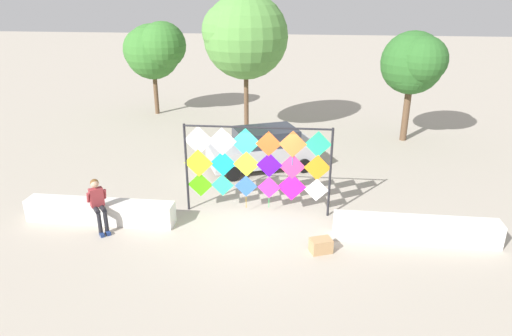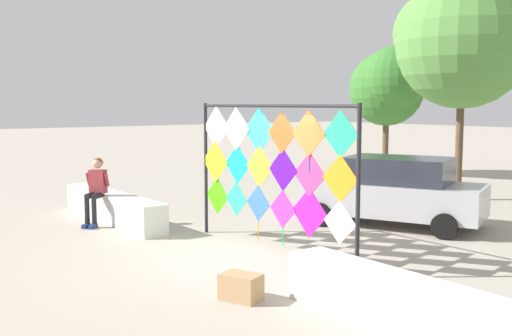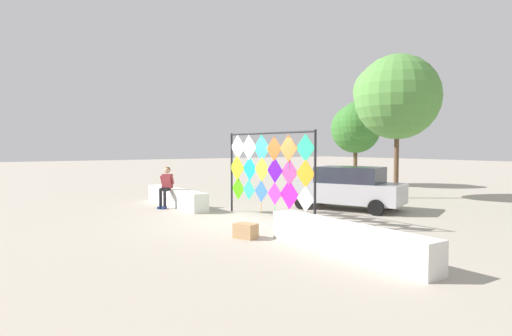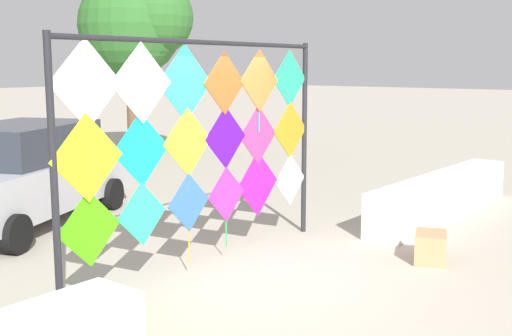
{
  "view_description": "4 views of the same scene",
  "coord_description": "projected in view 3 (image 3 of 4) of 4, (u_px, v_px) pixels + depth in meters",
  "views": [
    {
      "loc": [
        1.45,
        -11.33,
        6.23
      ],
      "look_at": [
        0.0,
        0.63,
        1.48
      ],
      "focal_mm": 31.71,
      "sensor_mm": 36.0,
      "label": 1
    },
    {
      "loc": [
        8.33,
        -5.85,
        2.68
      ],
      "look_at": [
        0.11,
        0.38,
        1.57
      ],
      "focal_mm": 41.61,
      "sensor_mm": 36.0,
      "label": 2
    },
    {
      "loc": [
        10.74,
        -6.86,
        2.26
      ],
      "look_at": [
        0.24,
        0.18,
        1.62
      ],
      "focal_mm": 30.25,
      "sensor_mm": 36.0,
      "label": 3
    },
    {
      "loc": [
        -5.43,
        -4.27,
        2.4
      ],
      "look_at": [
        0.61,
        0.5,
        1.16
      ],
      "focal_mm": 44.94,
      "sensor_mm": 36.0,
      "label": 4
    }
  ],
  "objects": [
    {
      "name": "ground",
      "position": [
        246.0,
        222.0,
        12.84
      ],
      "size": [
        120.0,
        120.0,
        0.0
      ],
      "primitive_type": "plane",
      "color": "#ADA393"
    },
    {
      "name": "plaza_ledge_left",
      "position": [
        176.0,
        197.0,
        16.26
      ],
      "size": [
        4.3,
        0.57,
        0.65
      ],
      "primitive_type": "cube",
      "color": "silver",
      "rests_on": "ground"
    },
    {
      "name": "plaza_ledge_right",
      "position": [
        345.0,
        239.0,
        8.99
      ],
      "size": [
        4.3,
        0.57,
        0.65
      ],
      "primitive_type": "cube",
      "color": "silver",
      "rests_on": "ground"
    },
    {
      "name": "kite_display_rack",
      "position": [
        267.0,
        166.0,
        13.19
      ],
      "size": [
        4.29,
        0.16,
        2.7
      ],
      "color": "#232328",
      "rests_on": "ground"
    },
    {
      "name": "seated_vendor",
      "position": [
        166.0,
        184.0,
        15.77
      ],
      "size": [
        0.69,
        0.72,
        1.5
      ],
      "color": "black",
      "rests_on": "ground"
    },
    {
      "name": "parked_car",
      "position": [
        347.0,
        188.0,
        15.41
      ],
      "size": [
        4.28,
        3.14,
        1.53
      ],
      "color": "#B7B7BC",
      "rests_on": "ground"
    },
    {
      "name": "cardboard_box_large",
      "position": [
        246.0,
        231.0,
        10.58
      ],
      "size": [
        0.64,
        0.54,
        0.36
      ],
      "primitive_type": "cube",
      "rotation": [
        0.0,
        0.0,
        0.39
      ],
      "color": "tan",
      "rests_on": "ground"
    },
    {
      "name": "tree_broadleaf",
      "position": [
        356.0,
        127.0,
        24.74
      ],
      "size": [
        3.39,
        2.94,
        4.83
      ],
      "color": "brown",
      "rests_on": "ground"
    },
    {
      "name": "tree_palm_like",
      "position": [
        395.0,
        98.0,
        18.61
      ],
      "size": [
        3.66,
        3.66,
        6.21
      ],
      "color": "brown",
      "rests_on": "ground"
    }
  ]
}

